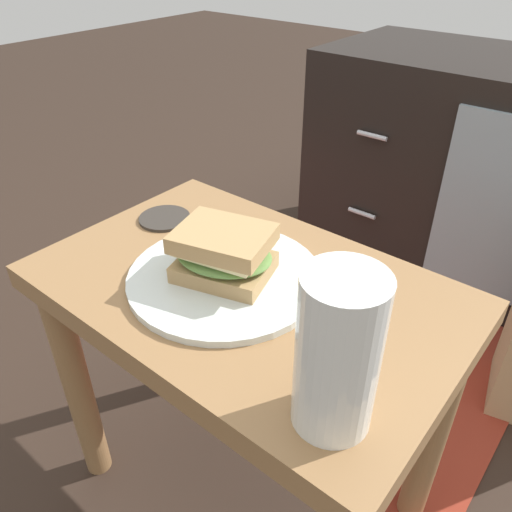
{
  "coord_description": "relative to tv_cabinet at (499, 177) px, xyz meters",
  "views": [
    {
      "loc": [
        0.35,
        -0.4,
        0.86
      ],
      "look_at": [
        0.02,
        0.0,
        0.51
      ],
      "focal_mm": 35.55,
      "sensor_mm": 36.0,
      "label": 1
    }
  ],
  "objects": [
    {
      "name": "beer_glass",
      "position": [
        0.13,
        -1.06,
        0.25
      ],
      "size": [
        0.08,
        0.08,
        0.16
      ],
      "color": "silver",
      "rests_on": "side_table"
    },
    {
      "name": "sandwich_front",
      "position": [
        -0.09,
        -0.96,
        0.21
      ],
      "size": [
        0.15,
        0.13,
        0.07
      ],
      "color": "tan",
      "rests_on": "plate"
    },
    {
      "name": "coaster",
      "position": [
        -0.27,
        -0.9,
        0.17
      ],
      "size": [
        0.08,
        0.08,
        0.01
      ],
      "primitive_type": "cylinder",
      "color": "#332D28",
      "rests_on": "side_table"
    },
    {
      "name": "ground_plane",
      "position": [
        -0.07,
        -0.95,
        -0.29
      ],
      "size": [
        8.0,
        8.0,
        0.0
      ],
      "primitive_type": "plane",
      "color": "#2D2119"
    },
    {
      "name": "tv_cabinet",
      "position": [
        0.0,
        0.0,
        0.0
      ],
      "size": [
        0.96,
        0.46,
        0.58
      ],
      "color": "black",
      "rests_on": "ground"
    },
    {
      "name": "side_table",
      "position": [
        -0.07,
        -0.95,
        0.08
      ],
      "size": [
        0.56,
        0.36,
        0.46
      ],
      "color": "olive",
      "rests_on": "ground"
    },
    {
      "name": "plate",
      "position": [
        -0.09,
        -0.96,
        0.17
      ],
      "size": [
        0.26,
        0.26,
        0.01
      ],
      "primitive_type": "cylinder",
      "color": "silver",
      "rests_on": "side_table"
    },
    {
      "name": "area_rug",
      "position": [
        -0.39,
        -0.51,
        -0.29
      ],
      "size": [
        1.29,
        0.73,
        0.01
      ],
      "color": "maroon",
      "rests_on": "ground"
    }
  ]
}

